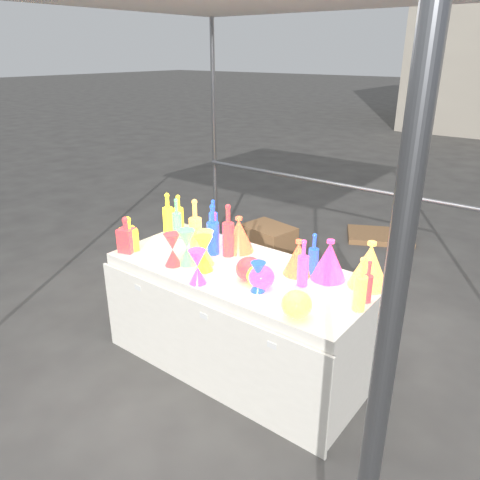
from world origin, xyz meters
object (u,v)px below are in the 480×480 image
Objects in this scene: display_table at (239,317)px; lampshade_0 at (239,234)px; globe_0 at (259,277)px; bottle_0 at (168,213)px; hourglass_0 at (173,250)px; cardboard_box_closed at (269,243)px; decanter_0 at (129,234)px.

lampshade_0 is at bearing 128.17° from display_table.
lampshade_0 is at bearing 140.45° from globe_0.
globe_0 is (1.10, -0.31, -0.10)m from bottle_0.
lampshade_0 is (-0.18, 0.23, 0.50)m from display_table.
display_table is 8.10× the size of hourglass_0.
display_table is 12.00× the size of globe_0.
hourglass_0 is at bearing -65.51° from cardboard_box_closed.
lampshade_0 reaches higher than cardboard_box_closed.
cardboard_box_closed is at bearing 104.35° from hourglass_0.
hourglass_0 is 0.88× the size of lampshade_0.
decanter_0 is at bearing -173.53° from globe_0.
globe_0 is at bearing -26.48° from display_table.
lampshade_0 is at bearing 66.83° from hourglass_0.
display_table is 7.09× the size of decanter_0.
globe_0 is (1.06, 0.12, -0.07)m from decanter_0.
cardboard_box_closed is at bearing 117.85° from display_table.
bottle_0 is 0.67m from lampshade_0.
display_table is at bearing 35.76° from decanter_0.
bottle_0 is at bearing 177.26° from lampshade_0.
lampshade_0 is at bearing 56.24° from decanter_0.
display_table is 0.99m from decanter_0.
globe_0 is 0.59× the size of lampshade_0.
lampshade_0 is at bearing -53.98° from cardboard_box_closed.
decanter_0 is 1.07m from globe_0.
lampshade_0 reaches higher than hourglass_0.
hourglass_0 is 0.51m from lampshade_0.
decanter_0 is 0.79m from lampshade_0.
bottle_0 reaches higher than globe_0.
display_table is at bearing 31.29° from hourglass_0.
display_table is 5.62× the size of bottle_0.
bottle_0 is at bearing -79.54° from cardboard_box_closed.
bottle_0 is 1.27× the size of lampshade_0.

